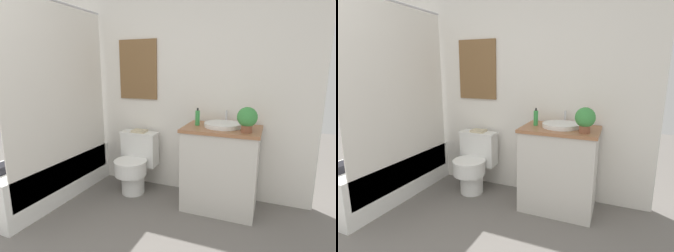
# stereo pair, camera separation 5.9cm
# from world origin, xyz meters

# --- Properties ---
(wall_back) EXTENTS (3.44, 0.07, 2.50)m
(wall_back) POSITION_xyz_m (-0.00, 2.37, 1.25)
(wall_back) COLOR white
(wall_back) RESTS_ON ground_plane
(shower_area) EXTENTS (0.60, 1.42, 1.98)m
(shower_area) POSITION_xyz_m (-0.91, 1.63, 0.29)
(shower_area) COLOR white
(shower_area) RESTS_ON ground_plane
(toilet) EXTENTS (0.43, 0.49, 0.66)m
(toilet) POSITION_xyz_m (-0.10, 2.09, 0.33)
(toilet) COLOR white
(toilet) RESTS_ON ground_plane
(vanity) EXTENTS (0.72, 0.50, 0.82)m
(vanity) POSITION_xyz_m (0.86, 2.08, 0.41)
(vanity) COLOR beige
(vanity) RESTS_ON ground_plane
(sink) EXTENTS (0.35, 0.38, 0.13)m
(sink) POSITION_xyz_m (0.86, 2.10, 0.84)
(sink) COLOR white
(sink) RESTS_ON vanity
(soap_bottle) EXTENTS (0.04, 0.04, 0.17)m
(soap_bottle) POSITION_xyz_m (0.61, 2.09, 0.89)
(soap_bottle) COLOR green
(soap_bottle) RESTS_ON vanity
(potted_plant) EXTENTS (0.17, 0.17, 0.22)m
(potted_plant) POSITION_xyz_m (1.09, 1.96, 0.94)
(potted_plant) COLOR brown
(potted_plant) RESTS_ON vanity
(book_on_tank) EXTENTS (0.16, 0.13, 0.02)m
(book_on_tank) POSITION_xyz_m (-0.10, 2.21, 0.67)
(book_on_tank) COLOR beige
(book_on_tank) RESTS_ON toilet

